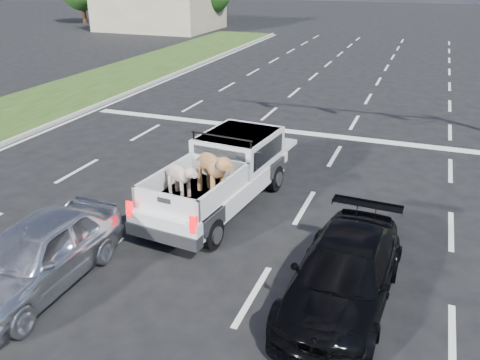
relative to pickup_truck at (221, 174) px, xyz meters
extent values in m
plane|color=black|center=(0.27, -3.34, -0.89)|extent=(160.00, 160.00, 0.00)
cube|color=silver|center=(-4.98, 2.66, -0.89)|extent=(0.12, 60.00, 0.01)
cube|color=silver|center=(-1.48, 2.66, -0.89)|extent=(0.12, 60.00, 0.01)
cube|color=silver|center=(2.02, 2.66, -0.89)|extent=(0.12, 60.00, 0.01)
cube|color=silver|center=(5.52, 2.66, -0.89)|extent=(0.12, 60.00, 0.01)
cube|color=silver|center=(-8.53, 2.66, -0.89)|extent=(0.15, 60.00, 0.01)
cube|color=silver|center=(0.27, 6.66, -0.89)|extent=(17.00, 0.45, 0.01)
cube|color=#9F9B92|center=(-8.78, 2.66, -0.82)|extent=(0.15, 60.00, 0.14)
cube|color=tan|center=(-19.73, 32.66, 1.31)|extent=(10.00, 8.00, 4.40)
cylinder|color=#332114|center=(-29.73, 34.66, 0.19)|extent=(0.44, 0.44, 2.16)
cylinder|color=#332114|center=(-23.73, 34.66, 0.19)|extent=(0.44, 0.44, 2.16)
cylinder|color=#332114|center=(-15.73, 34.66, 0.19)|extent=(0.44, 0.44, 2.16)
cylinder|color=black|center=(-1.02, -1.86, -0.54)|extent=(0.33, 0.73, 0.71)
cylinder|color=black|center=(0.60, -2.02, -0.54)|extent=(0.33, 0.73, 0.71)
cylinder|color=black|center=(-0.67, 1.59, -0.54)|extent=(0.33, 0.73, 0.71)
cylinder|color=black|center=(0.95, 1.42, -0.54)|extent=(0.33, 0.73, 0.71)
cube|color=silver|center=(-0.03, -0.17, -0.28)|extent=(2.28, 5.12, 0.49)
cube|color=silver|center=(0.09, 0.99, 0.37)|extent=(1.93, 2.32, 0.80)
cube|color=black|center=(-0.02, -0.07, 0.40)|extent=(1.45, 0.18, 0.58)
cylinder|color=black|center=(-0.01, 0.06, 0.96)|extent=(1.68, 0.22, 0.05)
cube|color=black|center=(-0.14, -1.27, -0.06)|extent=(1.90, 2.54, 0.06)
cube|color=silver|center=(-0.94, -1.19, 0.21)|extent=(0.32, 2.38, 0.49)
cube|color=silver|center=(0.65, -1.35, 0.21)|extent=(0.32, 2.38, 0.49)
cube|color=silver|center=(-0.26, -2.42, 0.21)|extent=(1.67, 0.24, 0.49)
cube|color=red|center=(-1.07, -2.53, 0.00)|extent=(0.15, 0.07, 0.37)
cube|color=red|center=(0.51, -2.69, 0.00)|extent=(0.15, 0.07, 0.37)
cube|color=black|center=(-0.28, -2.55, -0.44)|extent=(1.82, 0.46, 0.28)
imported|color=silver|center=(-1.93, -4.45, -0.21)|extent=(1.64, 4.01, 1.36)
imported|color=black|center=(3.60, -2.96, -0.28)|extent=(1.95, 4.31, 1.23)
camera|label=1|loc=(4.58, -10.81, 4.86)|focal=38.00mm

